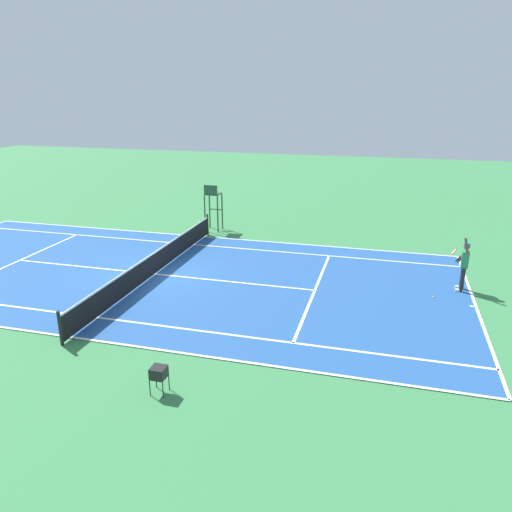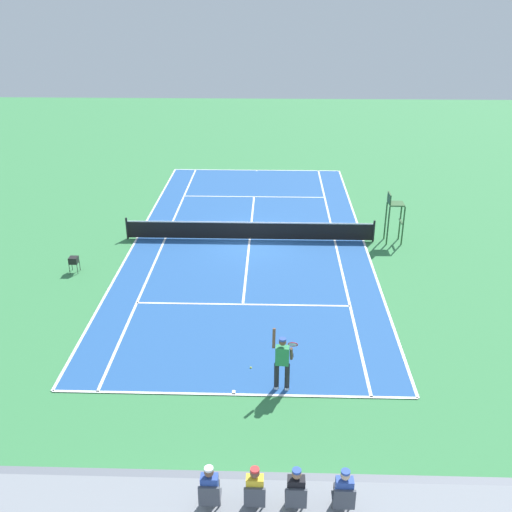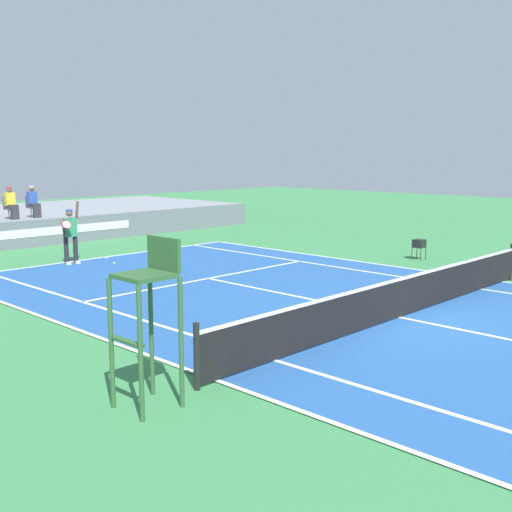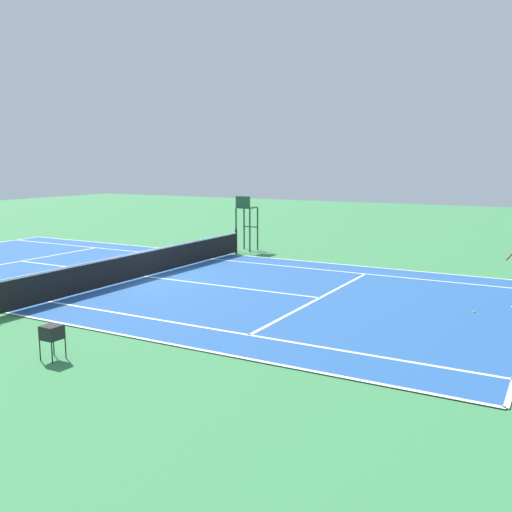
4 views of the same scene
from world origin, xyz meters
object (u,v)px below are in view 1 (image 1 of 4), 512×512
ball_hopper (159,372)px  tennis_ball (433,297)px  umpire_chair (213,201)px  tennis_player (464,265)px

ball_hopper → tennis_ball: bearing=139.0°
tennis_ball → ball_hopper: 10.37m
ball_hopper → umpire_chair: bearing=-165.2°
tennis_player → ball_hopper: 11.76m
tennis_ball → umpire_chair: umpire_chair is taller
tennis_player → tennis_ball: size_ratio=30.63×
tennis_player → umpire_chair: 12.74m
tennis_ball → umpire_chair: (-6.34, -10.54, 1.52)m
tennis_player → umpire_chair: bearing=-114.9°
tennis_player → umpire_chair: size_ratio=0.85×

